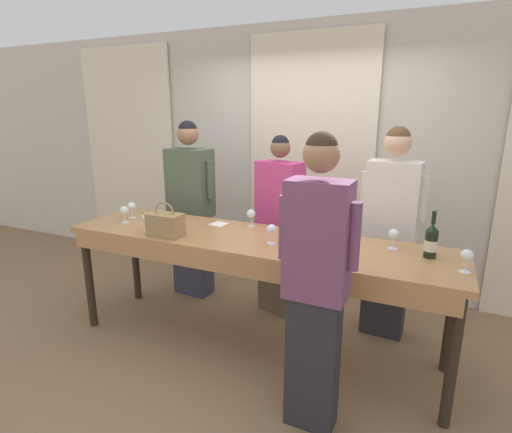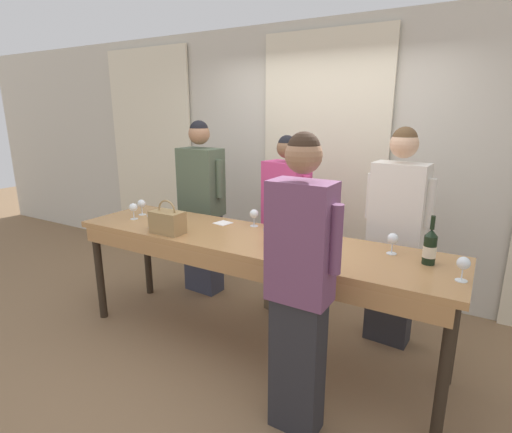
% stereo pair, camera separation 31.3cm
% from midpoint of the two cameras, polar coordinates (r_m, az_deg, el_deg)
% --- Properties ---
extents(ground_plane, '(18.00, 18.00, 0.00)m').
position_cam_midpoint_polar(ground_plane, '(3.52, -3.21, -17.93)').
color(ground_plane, '#846647').
extents(wall_back, '(12.00, 0.06, 2.80)m').
position_cam_midpoint_polar(wall_back, '(4.40, 5.86, 8.20)').
color(wall_back, beige).
rests_on(wall_back, ground_plane).
extents(curtain_panel_left, '(1.37, 0.03, 2.69)m').
position_cam_midpoint_polar(curtain_panel_left, '(5.64, -19.10, 8.37)').
color(curtain_panel_left, '#EFE5C6').
rests_on(curtain_panel_left, ground_plane).
extents(curtain_panel_center, '(1.37, 0.03, 2.69)m').
position_cam_midpoint_polar(curtain_panel_center, '(4.34, 5.57, 7.38)').
color(curtain_panel_center, '#EFE5C6').
rests_on(curtain_panel_center, ground_plane).
extents(tasting_bar, '(3.08, 0.76, 0.95)m').
position_cam_midpoint_polar(tasting_bar, '(3.12, -3.67, -4.75)').
color(tasting_bar, '#B27F4C').
rests_on(tasting_bar, ground_plane).
extents(wine_bottle, '(0.08, 0.08, 0.32)m').
position_cam_midpoint_polar(wine_bottle, '(2.84, 20.91, -3.37)').
color(wine_bottle, black).
rests_on(wine_bottle, tasting_bar).
extents(handbag, '(0.27, 0.16, 0.27)m').
position_cam_midpoint_polar(handbag, '(3.23, -15.56, -1.11)').
color(handbag, '#997A4C').
rests_on(handbag, tasting_bar).
extents(wine_glass_front_left, '(0.08, 0.08, 0.15)m').
position_cam_midpoint_polar(wine_glass_front_left, '(3.38, -3.36, 0.27)').
color(wine_glass_front_left, white).
rests_on(wine_glass_front_left, tasting_bar).
extents(wine_glass_front_mid, '(0.08, 0.08, 0.15)m').
position_cam_midpoint_polar(wine_glass_front_mid, '(2.94, 16.23, -2.59)').
color(wine_glass_front_mid, white).
rests_on(wine_glass_front_mid, tasting_bar).
extents(wine_glass_front_right, '(0.08, 0.08, 0.15)m').
position_cam_midpoint_polar(wine_glass_front_right, '(3.86, -19.60, 1.28)').
color(wine_glass_front_right, white).
rests_on(wine_glass_front_right, tasting_bar).
extents(wine_glass_center_left, '(0.08, 0.08, 0.15)m').
position_cam_midpoint_polar(wine_glass_center_left, '(2.87, 4.00, -2.42)').
color(wine_glass_center_left, white).
rests_on(wine_glass_center_left, tasting_bar).
extents(wine_glass_center_mid, '(0.08, 0.08, 0.15)m').
position_cam_midpoint_polar(wine_glass_center_mid, '(3.40, -17.92, -0.34)').
color(wine_glass_center_mid, white).
rests_on(wine_glass_center_mid, tasting_bar).
extents(wine_glass_center_right, '(0.08, 0.08, 0.15)m').
position_cam_midpoint_polar(wine_glass_center_right, '(2.93, -0.84, -2.00)').
color(wine_glass_center_right, white).
rests_on(wine_glass_center_right, tasting_bar).
extents(wine_glass_back_left, '(0.08, 0.08, 0.15)m').
position_cam_midpoint_polar(wine_glass_back_left, '(2.67, 25.00, -5.21)').
color(wine_glass_back_left, white).
rests_on(wine_glass_back_left, tasting_bar).
extents(wine_glass_back_mid, '(0.08, 0.08, 0.15)m').
position_cam_midpoint_polar(wine_glass_back_mid, '(3.72, -20.61, 0.69)').
color(wine_glass_back_mid, white).
rests_on(wine_glass_back_mid, tasting_bar).
extents(napkin, '(0.15, 0.15, 0.00)m').
position_cam_midpoint_polar(napkin, '(3.49, -7.89, -1.10)').
color(napkin, white).
rests_on(napkin, tasting_bar).
extents(guest_olive_jacket, '(0.56, 0.28, 1.82)m').
position_cam_midpoint_polar(guest_olive_jacket, '(4.18, -11.40, 1.02)').
color(guest_olive_jacket, '#383D51').
rests_on(guest_olive_jacket, ground_plane).
extents(guest_pink_top, '(0.53, 0.32, 1.70)m').
position_cam_midpoint_polar(guest_pink_top, '(3.72, 0.92, -1.37)').
color(guest_pink_top, brown).
rests_on(guest_pink_top, ground_plane).
extents(guest_cream_sweater, '(0.53, 0.26, 1.79)m').
position_cam_midpoint_polar(guest_cream_sweater, '(3.45, 16.15, -2.18)').
color(guest_cream_sweater, '#28282D').
rests_on(guest_cream_sweater, ground_plane).
extents(host_pouring, '(0.47, 0.22, 1.81)m').
position_cam_midpoint_polar(host_pouring, '(2.32, 4.71, -9.58)').
color(host_pouring, '#28282D').
rests_on(host_pouring, ground_plane).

